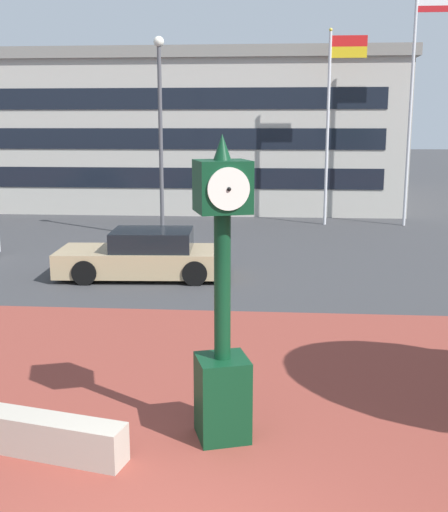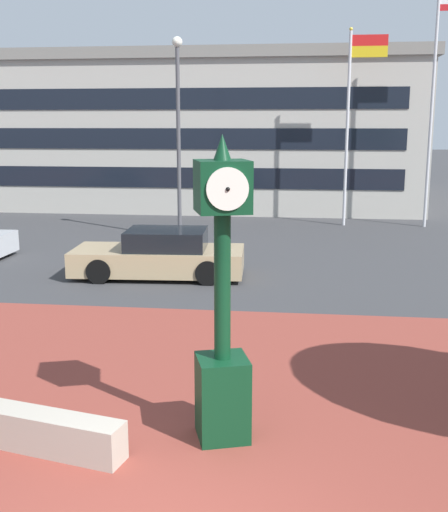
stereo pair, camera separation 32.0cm
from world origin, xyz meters
The scene contains 8 objects.
plaza_brick_paving centered at (0.00, 2.04, 0.00)m, with size 44.00×12.08×0.01m, color brown.
planter_wall centered at (-2.27, 1.87, 0.25)m, with size 3.20×0.40×0.50m, color #ADA393.
street_clock centered at (0.41, 2.38, 1.66)m, with size 0.81×0.81×3.93m.
car_street_near centered at (-2.35, 11.08, 0.57)m, with size 4.65×2.15×1.28m.
flagpole_primary centered at (3.26, 20.62, 4.47)m, with size 1.49×0.14×7.66m.
flagpole_secondary centered at (6.39, 20.62, 5.14)m, with size 1.37×0.14×9.16m.
civic_building centered at (-3.74, 30.42, 3.66)m, with size 21.46×16.16×7.30m.
street_lamp_post centered at (-2.94, 16.91, 4.22)m, with size 0.36×0.36×6.94m.
Camera 1 is at (1.04, -5.29, 4.05)m, focal length 44.50 mm.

